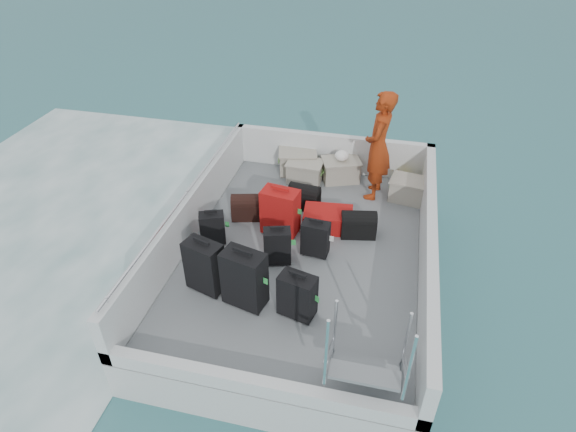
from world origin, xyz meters
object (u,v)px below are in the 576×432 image
object	(u,v)px
suitcase_5	(280,212)
crate_1	(305,172)
suitcase_7	(315,239)
suitcase_8	(328,219)
crate_2	(341,171)
crate_0	(297,162)
suitcase_0	(205,267)
suitcase_4	(277,247)
crate_3	(409,191)
suitcase_3	(244,279)
passenger	(378,146)
suitcase_6	(297,296)
suitcase_2	(213,229)

from	to	relation	value
suitcase_5	crate_1	size ratio (longest dim) A/B	1.27
suitcase_7	suitcase_8	bearing A→B (deg)	88.68
crate_1	crate_2	distance (m)	0.64
suitcase_5	suitcase_8	xyz separation A→B (m)	(0.68, 0.30, -0.22)
crate_0	suitcase_8	bearing A→B (deg)	-62.12
suitcase_0	suitcase_4	xyz separation A→B (m)	(0.78, 0.73, -0.10)
suitcase_7	crate_3	xyz separation A→B (m)	(1.26, 1.77, -0.09)
suitcase_3	passenger	size ratio (longest dim) A/B	0.44
suitcase_0	suitcase_5	size ratio (longest dim) A/B	1.01
crate_3	suitcase_6	bearing A→B (deg)	-113.07
suitcase_0	suitcase_6	size ratio (longest dim) A/B	1.21
crate_1	suitcase_0	bearing A→B (deg)	-103.31
suitcase_8	crate_0	distance (m)	1.76
suitcase_5	crate_3	world-z (taller)	suitcase_5
suitcase_4	crate_0	xyz separation A→B (m)	(-0.27, 2.55, -0.08)
crate_0	crate_3	bearing A→B (deg)	-13.50
crate_0	crate_3	world-z (taller)	crate_0
suitcase_0	crate_0	distance (m)	3.32
crate_3	suitcase_2	bearing A→B (deg)	-146.26
crate_1	crate_2	world-z (taller)	crate_2
crate_1	crate_0	bearing A→B (deg)	123.76
suitcase_8	crate_3	xyz separation A→B (m)	(1.20, 1.07, 0.03)
suitcase_3	crate_0	distance (m)	3.42
suitcase_8	crate_0	size ratio (longest dim) A/B	1.16
suitcase_6	suitcase_7	bearing A→B (deg)	103.75
suitcase_6	suitcase_8	distance (m)	1.90
suitcase_6	suitcase_8	bearing A→B (deg)	101.66
suitcase_2	suitcase_7	bearing A→B (deg)	-17.52
suitcase_7	crate_2	world-z (taller)	suitcase_7
suitcase_3	suitcase_5	distance (m)	1.55
suitcase_0	suitcase_3	world-z (taller)	suitcase_3
suitcase_2	passenger	world-z (taller)	passenger
suitcase_2	crate_0	bearing A→B (deg)	51.02
suitcase_0	passenger	xyz separation A→B (m)	(1.94, 2.82, 0.55)
crate_0	suitcase_0	bearing A→B (deg)	-98.83
suitcase_2	suitcase_4	distance (m)	1.05
suitcase_7	crate_1	distance (m)	2.04
suitcase_5	crate_1	xyz separation A→B (m)	(0.06, 1.56, -0.19)
suitcase_0	suitcase_5	xyz separation A→B (m)	(0.65, 1.42, -0.00)
suitcase_8	crate_1	bearing A→B (deg)	20.93
suitcase_0	crate_2	bearing A→B (deg)	84.78
suitcase_4	suitcase_7	size ratio (longest dim) A/B	1.02
suitcase_3	crate_2	size ratio (longest dim) A/B	1.30
suitcase_3	crate_1	distance (m)	3.12
crate_1	crate_2	size ratio (longest dim) A/B	0.95
suitcase_0	passenger	distance (m)	3.47
suitcase_4	suitcase_7	bearing A→B (deg)	15.10
suitcase_3	crate_1	world-z (taller)	suitcase_3
suitcase_8	suitcase_7	bearing A→B (deg)	168.82
crate_2	crate_3	world-z (taller)	crate_2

